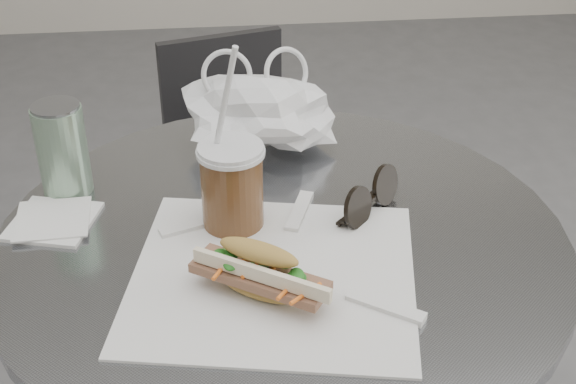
{
  "coord_description": "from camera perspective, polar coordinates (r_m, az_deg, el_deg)",
  "views": [
    {
      "loc": [
        -0.08,
        -0.67,
        1.35
      ],
      "look_at": [
        0.01,
        0.23,
        0.79
      ],
      "focal_mm": 50.0,
      "sensor_mm": 36.0,
      "label": 1
    }
  ],
  "objects": [
    {
      "name": "plastic_bag",
      "position": [
        1.25,
        -2.12,
        5.53
      ],
      "size": [
        0.25,
        0.21,
        0.11
      ],
      "primitive_type": null,
      "rotation": [
        0.0,
        0.0,
        0.16
      ],
      "color": "silver",
      "rests_on": "cafe_table"
    },
    {
      "name": "iced_coffee",
      "position": [
        1.05,
        -4.01,
        0.49
      ],
      "size": [
        0.09,
        0.09,
        0.26
      ],
      "color": "brown",
      "rests_on": "cafe_table"
    },
    {
      "name": "napkin_stack",
      "position": [
        1.13,
        -16.37,
        -1.97
      ],
      "size": [
        0.13,
        0.13,
        0.01
      ],
      "color": "white",
      "rests_on": "cafe_table"
    },
    {
      "name": "cafe_table",
      "position": [
        1.24,
        -0.39,
        -13.5
      ],
      "size": [
        0.76,
        0.76,
        0.74
      ],
      "color": "slate",
      "rests_on": "ground"
    },
    {
      "name": "sunglasses",
      "position": [
        1.1,
        5.84,
        -0.47
      ],
      "size": [
        0.11,
        0.11,
        0.06
      ],
      "rotation": [
        0.0,
        0.0,
        0.84
      ],
      "color": "black",
      "rests_on": "cafe_table"
    },
    {
      "name": "chair_far",
      "position": [
        1.9,
        -3.18,
        -1.18
      ],
      "size": [
        0.37,
        0.4,
        0.7
      ],
      "rotation": [
        0.0,
        0.0,
        3.41
      ],
      "color": "#2B2A2D",
      "rests_on": "ground"
    },
    {
      "name": "banh_mi",
      "position": [
        0.94,
        -2.05,
        -5.68
      ],
      "size": [
        0.21,
        0.18,
        0.07
      ],
      "rotation": [
        0.0,
        0.0,
        -0.57
      ],
      "color": "#B39143",
      "rests_on": "sandwich_paper"
    },
    {
      "name": "drink_can",
      "position": [
        1.17,
        -15.77,
        2.97
      ],
      "size": [
        0.07,
        0.07,
        0.13
      ],
      "color": "#538F5D",
      "rests_on": "cafe_table"
    },
    {
      "name": "sandwich_paper",
      "position": [
        0.99,
        -1.07,
        -5.96
      ],
      "size": [
        0.4,
        0.38,
        0.0
      ],
      "primitive_type": "cube",
      "rotation": [
        0.0,
        0.0,
        -0.19
      ],
      "color": "white",
      "rests_on": "cafe_table"
    }
  ]
}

